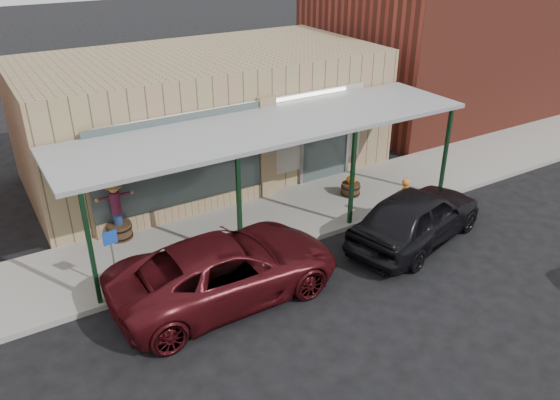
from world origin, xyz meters
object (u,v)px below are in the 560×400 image
barrel_pumpkin (351,188)px  handicap_sign (112,253)px  parked_sedan (417,216)px  barrel_scarecrow (118,219)px  car_maroon (226,269)px

barrel_pumpkin → handicap_sign: (-7.97, -1.22, 0.80)m
handicap_sign → parked_sedan: size_ratio=0.32×
barrel_scarecrow → barrel_pumpkin: barrel_scarecrow is taller
barrel_pumpkin → parked_sedan: bearing=-92.0°
parked_sedan → barrel_pumpkin: bearing=-16.9°
barrel_scarecrow → handicap_sign: barrel_scarecrow is taller
parked_sedan → car_maroon: (-5.62, 0.47, -0.03)m
barrel_scarecrow → barrel_pumpkin: bearing=-24.8°
barrel_scarecrow → barrel_pumpkin: size_ratio=2.45×
parked_sedan → car_maroon: size_ratio=0.91×
handicap_sign → car_maroon: (2.25, -1.36, -0.43)m
barrel_pumpkin → handicap_sign: size_ratio=0.44×
barrel_pumpkin → car_maroon: car_maroon is taller
barrel_scarecrow → barrel_pumpkin: (7.20, -1.18, -0.34)m
parked_sedan → barrel_scarecrow: bearing=44.3°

